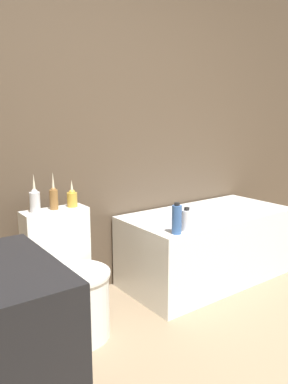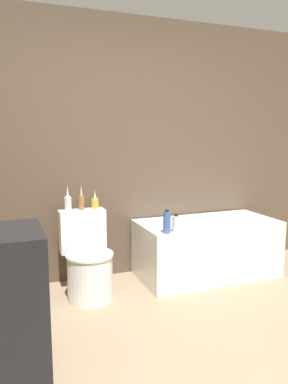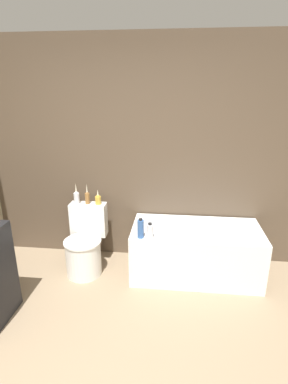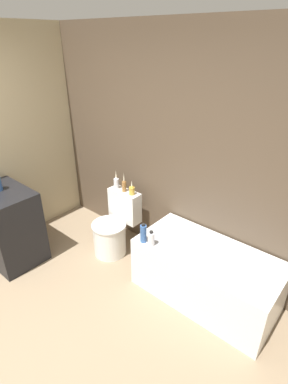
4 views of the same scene
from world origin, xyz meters
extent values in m
cube|color=brown|center=(0.00, 2.11, 1.30)|extent=(6.40, 0.06, 2.60)
cube|color=white|center=(0.83, 1.72, 0.29)|extent=(1.42, 0.69, 0.58)
cube|color=#B7BCC6|center=(0.83, 1.72, 0.57)|extent=(1.22, 0.49, 0.01)
cylinder|color=white|center=(-0.43, 1.58, 0.20)|extent=(0.40, 0.40, 0.40)
cylinder|color=white|center=(-0.43, 1.58, 0.41)|extent=(0.42, 0.42, 0.02)
cube|color=white|center=(-0.43, 1.86, 0.56)|extent=(0.42, 0.17, 0.39)
cylinder|color=silver|center=(-0.56, 1.86, 0.82)|extent=(0.06, 0.06, 0.13)
sphere|color=silver|center=(-0.56, 1.86, 0.88)|extent=(0.04, 0.04, 0.04)
cone|color=beige|center=(-0.56, 1.86, 0.94)|extent=(0.02, 0.02, 0.12)
cylinder|color=olive|center=(-0.43, 1.87, 0.82)|extent=(0.05, 0.05, 0.13)
sphere|color=olive|center=(-0.43, 1.87, 0.88)|extent=(0.03, 0.03, 0.03)
cone|color=beige|center=(-0.43, 1.87, 0.94)|extent=(0.02, 0.02, 0.12)
cylinder|color=gold|center=(-0.30, 1.86, 0.80)|extent=(0.07, 0.07, 0.10)
sphere|color=gold|center=(-0.30, 1.86, 0.85)|extent=(0.04, 0.04, 0.04)
cone|color=beige|center=(-0.30, 1.86, 0.89)|extent=(0.02, 0.02, 0.09)
cylinder|color=#335999|center=(0.25, 1.43, 0.67)|extent=(0.07, 0.07, 0.19)
cylinder|color=black|center=(0.25, 1.43, 0.78)|extent=(0.04, 0.04, 0.02)
cylinder|color=silver|center=(0.34, 1.44, 0.65)|extent=(0.07, 0.07, 0.15)
cylinder|color=black|center=(0.34, 1.44, 0.73)|extent=(0.04, 0.04, 0.02)
camera|label=1|loc=(-1.34, -0.37, 1.34)|focal=35.00mm
camera|label=2|loc=(-1.12, -1.52, 1.46)|focal=35.00mm
camera|label=3|loc=(0.58, -1.31, 2.02)|focal=28.00mm
camera|label=4|loc=(1.85, -0.43, 2.43)|focal=28.00mm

